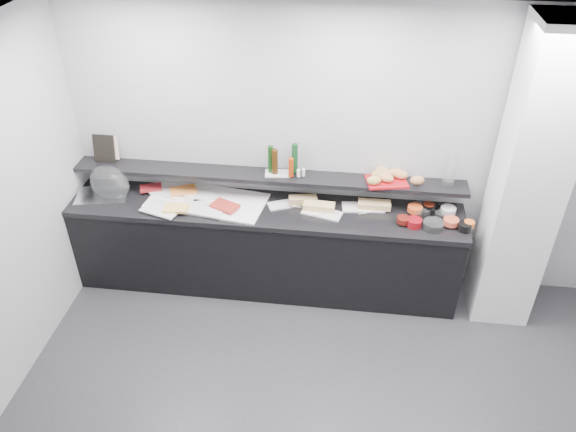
# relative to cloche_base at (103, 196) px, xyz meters

# --- Properties ---
(back_wall) EXTENTS (5.00, 0.02, 2.70)m
(back_wall) POSITION_rel_cloche_base_xyz_m (2.22, 0.33, 0.43)
(back_wall) COLOR #A6A8AD
(back_wall) RESTS_ON ground
(ceiling) EXTENTS (5.00, 5.00, 0.00)m
(ceiling) POSITION_rel_cloche_base_xyz_m (2.22, -1.67, 1.78)
(ceiling) COLOR white
(ceiling) RESTS_ON back_wall
(column) EXTENTS (0.50, 0.50, 2.70)m
(column) POSITION_rel_cloche_base_xyz_m (3.72, -0.02, 0.43)
(column) COLOR silver
(column) RESTS_ON ground
(buffet_cabinet) EXTENTS (3.60, 0.60, 0.85)m
(buffet_cabinet) POSITION_rel_cloche_base_xyz_m (1.52, 0.03, -0.50)
(buffet_cabinet) COLOR black
(buffet_cabinet) RESTS_ON ground
(counter_top) EXTENTS (3.62, 0.62, 0.05)m
(counter_top) POSITION_rel_cloche_base_xyz_m (1.52, 0.03, -0.05)
(counter_top) COLOR black
(counter_top) RESTS_ON buffet_cabinet
(wall_shelf) EXTENTS (3.60, 0.25, 0.04)m
(wall_shelf) POSITION_rel_cloche_base_xyz_m (1.52, 0.21, 0.21)
(wall_shelf) COLOR black
(wall_shelf) RESTS_ON back_wall
(cloche_base) EXTENTS (0.52, 0.40, 0.04)m
(cloche_base) POSITION_rel_cloche_base_xyz_m (0.00, 0.00, 0.00)
(cloche_base) COLOR silver
(cloche_base) RESTS_ON counter_top
(cloche_dome) EXTENTS (0.49, 0.41, 0.34)m
(cloche_dome) POSITION_rel_cloche_base_xyz_m (0.06, 0.07, 0.11)
(cloche_dome) COLOR white
(cloche_dome) RESTS_ON cloche_base
(linen_runner) EXTENTS (1.14, 0.65, 0.01)m
(linen_runner) POSITION_rel_cloche_base_xyz_m (0.98, 0.07, -0.01)
(linen_runner) COLOR white
(linen_runner) RESTS_ON counter_top
(platter_meat_a) EXTENTS (0.32, 0.26, 0.01)m
(platter_meat_a) POSITION_rel_cloche_base_xyz_m (0.58, 0.15, 0.00)
(platter_meat_a) COLOR white
(platter_meat_a) RESTS_ON linen_runner
(food_meat_a) EXTENTS (0.23, 0.19, 0.02)m
(food_meat_a) POSITION_rel_cloche_base_xyz_m (0.41, 0.17, 0.02)
(food_meat_a) COLOR maroon
(food_meat_a) RESTS_ON platter_meat_a
(platter_salmon) EXTENTS (0.33, 0.27, 0.01)m
(platter_salmon) POSITION_rel_cloche_base_xyz_m (0.90, 0.12, 0.00)
(platter_salmon) COLOR silver
(platter_salmon) RESTS_ON linen_runner
(food_salmon) EXTENTS (0.28, 0.24, 0.02)m
(food_salmon) POSITION_rel_cloche_base_xyz_m (0.73, 0.17, 0.02)
(food_salmon) COLOR orange
(food_salmon) RESTS_ON platter_salmon
(platter_cheese) EXTENTS (0.40, 0.32, 0.01)m
(platter_cheese) POSITION_rel_cloche_base_xyz_m (0.62, -0.13, 0.00)
(platter_cheese) COLOR white
(platter_cheese) RESTS_ON linen_runner
(food_cheese) EXTENTS (0.23, 0.16, 0.02)m
(food_cheese) POSITION_rel_cloche_base_xyz_m (0.75, -0.14, 0.02)
(food_cheese) COLOR #E7BC5A
(food_cheese) RESTS_ON platter_cheese
(platter_meat_b) EXTENTS (0.37, 0.28, 0.01)m
(platter_meat_b) POSITION_rel_cloche_base_xyz_m (1.01, -0.09, 0.00)
(platter_meat_b) COLOR silver
(platter_meat_b) RESTS_ON linen_runner
(food_meat_b) EXTENTS (0.28, 0.24, 0.02)m
(food_meat_b) POSITION_rel_cloche_base_xyz_m (1.17, -0.04, 0.02)
(food_meat_b) COLOR maroon
(food_meat_b) RESTS_ON platter_meat_b
(sandwich_plate_left) EXTENTS (0.34, 0.25, 0.01)m
(sandwich_plate_left) POSITION_rel_cloche_base_xyz_m (1.71, 0.10, -0.01)
(sandwich_plate_left) COLOR white
(sandwich_plate_left) RESTS_ON counter_top
(sandwich_food_left) EXTENTS (0.27, 0.15, 0.06)m
(sandwich_food_left) POSITION_rel_cloche_base_xyz_m (1.87, 0.14, 0.02)
(sandwich_food_left) COLOR tan
(sandwich_food_left) RESTS_ON sandwich_plate_left
(tongs_left) EXTENTS (0.16, 0.03, 0.01)m
(tongs_left) POSITION_rel_cloche_base_xyz_m (1.79, 0.05, -0.00)
(tongs_left) COLOR #B8BABF
(tongs_left) RESTS_ON sandwich_plate_left
(sandwich_plate_mid) EXTENTS (0.38, 0.24, 0.01)m
(sandwich_plate_mid) POSITION_rel_cloche_base_xyz_m (2.05, 0.00, -0.01)
(sandwich_plate_mid) COLOR silver
(sandwich_plate_mid) RESTS_ON counter_top
(sandwich_food_mid) EXTENTS (0.29, 0.12, 0.06)m
(sandwich_food_mid) POSITION_rel_cloche_base_xyz_m (2.02, 0.05, 0.02)
(sandwich_food_mid) COLOR #D8BC71
(sandwich_food_mid) RESTS_ON sandwich_plate_mid
(tongs_mid) EXTENTS (0.15, 0.06, 0.01)m
(tongs_mid) POSITION_rel_cloche_base_xyz_m (2.01, -0.05, -0.00)
(tongs_mid) COLOR #AAABB0
(tongs_mid) RESTS_ON sandwich_plate_mid
(sandwich_plate_right) EXTENTS (0.39, 0.20, 0.01)m
(sandwich_plate_right) POSITION_rel_cloche_base_xyz_m (2.42, 0.14, -0.01)
(sandwich_plate_right) COLOR white
(sandwich_plate_right) RESTS_ON counter_top
(sandwich_food_right) EXTENTS (0.29, 0.12, 0.06)m
(sandwich_food_right) POSITION_rel_cloche_base_xyz_m (2.51, 0.14, 0.02)
(sandwich_food_right) COLOR tan
(sandwich_food_right) RESTS_ON sandwich_plate_right
(tongs_right) EXTENTS (0.15, 0.07, 0.01)m
(tongs_right) POSITION_rel_cloche_base_xyz_m (2.44, 0.03, -0.00)
(tongs_right) COLOR silver
(tongs_right) RESTS_ON sandwich_plate_right
(bowl_glass_fruit) EXTENTS (0.21, 0.21, 0.07)m
(bowl_glass_fruit) POSITION_rel_cloche_base_xyz_m (2.93, 0.12, 0.02)
(bowl_glass_fruit) COLOR white
(bowl_glass_fruit) RESTS_ON counter_top
(fill_glass_fruit) EXTENTS (0.16, 0.16, 0.05)m
(fill_glass_fruit) POSITION_rel_cloche_base_xyz_m (2.87, 0.11, 0.03)
(fill_glass_fruit) COLOR #E2521E
(fill_glass_fruit) RESTS_ON bowl_glass_fruit
(bowl_black_jam) EXTENTS (0.18, 0.18, 0.07)m
(bowl_black_jam) POSITION_rel_cloche_base_xyz_m (3.02, 0.14, 0.02)
(bowl_black_jam) COLOR black
(bowl_black_jam) RESTS_ON counter_top
(fill_black_jam) EXTENTS (0.13, 0.13, 0.05)m
(fill_black_jam) POSITION_rel_cloche_base_xyz_m (3.00, 0.17, 0.03)
(fill_black_jam) COLOR #56180C
(fill_black_jam) RESTS_ON bowl_black_jam
(bowl_glass_cream) EXTENTS (0.20, 0.20, 0.07)m
(bowl_glass_cream) POSITION_rel_cloche_base_xyz_m (3.12, 0.10, 0.02)
(bowl_glass_cream) COLOR white
(bowl_glass_cream) RESTS_ON counter_top
(fill_glass_cream) EXTENTS (0.15, 0.15, 0.05)m
(fill_glass_cream) POSITION_rel_cloche_base_xyz_m (3.17, 0.13, 0.03)
(fill_glass_cream) COLOR silver
(fill_glass_cream) RESTS_ON bowl_glass_cream
(bowl_red_jam) EXTENTS (0.17, 0.17, 0.07)m
(bowl_red_jam) POSITION_rel_cloche_base_xyz_m (2.86, -0.09, 0.02)
(bowl_red_jam) COLOR maroon
(bowl_red_jam) RESTS_ON counter_top
(fill_red_jam) EXTENTS (0.14, 0.14, 0.05)m
(fill_red_jam) POSITION_rel_cloche_base_xyz_m (2.76, -0.07, 0.03)
(fill_red_jam) COLOR #53110B
(fill_red_jam) RESTS_ON bowl_red_jam
(bowl_glass_salmon) EXTENTS (0.23, 0.23, 0.07)m
(bowl_glass_salmon) POSITION_rel_cloche_base_xyz_m (3.02, -0.11, 0.02)
(bowl_glass_salmon) COLOR white
(bowl_glass_salmon) RESTS_ON counter_top
(fill_glass_salmon) EXTENTS (0.17, 0.17, 0.05)m
(fill_glass_salmon) POSITION_rel_cloche_base_xyz_m (3.17, -0.05, 0.03)
(fill_glass_salmon) COLOR #D04F33
(fill_glass_salmon) RESTS_ON bowl_glass_salmon
(bowl_black_fruit) EXTENTS (0.14, 0.14, 0.07)m
(bowl_black_fruit) POSITION_rel_cloche_base_xyz_m (3.28, -0.09, 0.02)
(bowl_black_fruit) COLOR black
(bowl_black_fruit) RESTS_ON counter_top
(fill_black_fruit) EXTENTS (0.10, 0.10, 0.05)m
(fill_black_fruit) POSITION_rel_cloche_base_xyz_m (3.32, -0.07, 0.03)
(fill_black_fruit) COLOR orange
(fill_black_fruit) RESTS_ON bowl_black_fruit
(framed_print) EXTENTS (0.20, 0.07, 0.26)m
(framed_print) POSITION_rel_cloche_base_xyz_m (-0.02, 0.27, 0.36)
(framed_print) COLOR black
(framed_print) RESTS_ON wall_shelf
(print_art) EXTENTS (0.17, 0.06, 0.22)m
(print_art) POSITION_rel_cloche_base_xyz_m (0.02, 0.28, 0.36)
(print_art) COLOR beige
(print_art) RESTS_ON framed_print
(condiment_tray) EXTENTS (0.24, 0.17, 0.01)m
(condiment_tray) POSITION_rel_cloche_base_xyz_m (1.62, 0.22, 0.24)
(condiment_tray) COLOR silver
(condiment_tray) RESTS_ON wall_shelf
(bottle_green_a) EXTENTS (0.06, 0.06, 0.26)m
(bottle_green_a) POSITION_rel_cloche_base_xyz_m (1.56, 0.23, 0.37)
(bottle_green_a) COLOR #0E330E
(bottle_green_a) RESTS_ON condiment_tray
(bottle_brown) EXTENTS (0.06, 0.06, 0.24)m
(bottle_brown) POSITION_rel_cloche_base_xyz_m (1.60, 0.22, 0.36)
(bottle_brown) COLOR #362009
(bottle_brown) RESTS_ON condiment_tray
(bottle_green_b) EXTENTS (0.06, 0.06, 0.28)m
(bottle_green_b) POSITION_rel_cloche_base_xyz_m (1.77, 0.27, 0.38)
(bottle_green_b) COLOR #103B18
(bottle_green_b) RESTS_ON condiment_tray
(bottle_hot) EXTENTS (0.05, 0.05, 0.18)m
(bottle_hot) POSITION_rel_cloche_base_xyz_m (1.75, 0.18, 0.33)
(bottle_hot) COLOR #9F2F0B
(bottle_hot) RESTS_ON condiment_tray
(shaker_salt) EXTENTS (0.03, 0.03, 0.07)m
(shaker_salt) POSITION_rel_cloche_base_xyz_m (1.86, 0.20, 0.28)
(shaker_salt) COLOR white
(shaker_salt) RESTS_ON condiment_tray
(shaker_pepper) EXTENTS (0.03, 0.03, 0.07)m
(shaker_pepper) POSITION_rel_cloche_base_xyz_m (1.82, 0.18, 0.28)
(shaker_pepper) COLOR white
(shaker_pepper) RESTS_ON condiment_tray
(bread_tray) EXTENTS (0.40, 0.31, 0.02)m
(bread_tray) POSITION_rel_cloche_base_xyz_m (2.60, 0.20, 0.24)
(bread_tray) COLOR #AA121B
(bread_tray) RESTS_ON wall_shelf
(bread_roll_nw) EXTENTS (0.17, 0.13, 0.08)m
(bread_roll_nw) POSITION_rel_cloche_base_xyz_m (2.56, 0.27, 0.29)
(bread_roll_nw) COLOR #BC8748
(bread_roll_nw) RESTS_ON bread_tray
(bread_roll_n) EXTENTS (0.15, 0.12, 0.08)m
(bread_roll_n) POSITION_rel_cloche_base_xyz_m (2.57, 0.28, 0.29)
(bread_roll_n) COLOR tan
(bread_roll_n) RESTS_ON bread_tray
(bread_roll_ne) EXTENTS (0.15, 0.12, 0.08)m
(bread_roll_ne) POSITION_rel_cloche_base_xyz_m (2.68, 0.28, 0.29)
(bread_roll_ne) COLOR #C4824A
(bread_roll_ne) RESTS_ON bread_tray
(bread_roll_sw) EXTENTS (0.14, 0.10, 0.08)m
(bread_roll_sw) POSITION_rel_cloche_base_xyz_m (2.49, 0.12, 0.29)
(bread_roll_sw) COLOR tan
(bread_roll_sw) RESTS_ON bread_tray
(bread_roll_s) EXTENTS (0.16, 0.13, 0.08)m
(bread_roll_s) POSITION_rel_cloche_base_xyz_m (2.59, 0.18, 0.29)
(bread_roll_s) COLOR tan
(bread_roll_s) RESTS_ON bread_tray
(bread_roll_se) EXTENTS (0.13, 0.10, 0.08)m
(bread_roll_se) POSITION_rel_cloche_base_xyz_m (2.86, 0.17, 0.29)
(bread_roll_se) COLOR #B47944
(bread_roll_se) RESTS_ON bread_tray
(bread_roll_midw) EXTENTS (0.17, 0.15, 0.08)m
(bread_roll_midw) POSITION_rel_cloche_base_xyz_m (2.53, 0.23, 0.29)
(bread_roll_midw) COLOR #AB7E41
(bread_roll_midw) RESTS_ON bread_tray
(bread_roll_mide) EXTENTS (0.15, 0.12, 0.08)m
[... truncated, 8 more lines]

